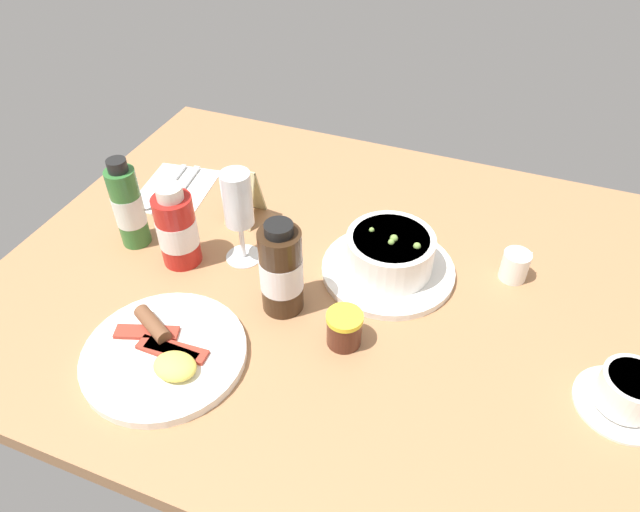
{
  "coord_description": "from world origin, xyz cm",
  "views": [
    {
      "loc": [
        -20.21,
        63.82,
        63.72
      ],
      "look_at": [
        4.04,
        1.18,
        4.41
      ],
      "focal_mm": 32.31,
      "sensor_mm": 36.0,
      "label": 1
    }
  ],
  "objects": [
    {
      "name": "porridge_bowl",
      "position": [
        -5.86,
        -3.67,
        3.53
      ],
      "size": [
        21.37,
        21.37,
        8.08
      ],
      "color": "white",
      "rests_on": "ground_plane"
    },
    {
      "name": "wine_glass",
      "position": [
        17.6,
        1.33,
        10.87
      ],
      "size": [
        5.98,
        5.98,
        16.5
      ],
      "color": "white",
      "rests_on": "ground_plane"
    },
    {
      "name": "sauce_bottle_red",
      "position": [
        26.74,
        5.51,
        6.49
      ],
      "size": [
        6.44,
        6.44,
        14.49
      ],
      "color": "#B21E19",
      "rests_on": "ground_plane"
    },
    {
      "name": "coffee_cup",
      "position": [
        -41.09,
        9.67,
        2.71
      ],
      "size": [
        12.73,
        12.07,
        5.73
      ],
      "color": "white",
      "rests_on": "ground_plane"
    },
    {
      "name": "creamer_jug",
      "position": [
        -24.8,
        -9.86,
        2.54
      ],
      "size": [
        5.18,
        4.32,
        5.47
      ],
      "color": "white",
      "rests_on": "ground_plane"
    },
    {
      "name": "sauce_bottle_brown",
      "position": [
        7.0,
        9.07,
        7.21
      ],
      "size": [
        6.38,
        6.38,
        15.63
      ],
      "color": "#382314",
      "rests_on": "ground_plane"
    },
    {
      "name": "jam_jar",
      "position": [
        -4.02,
        12.54,
        2.76
      ],
      "size": [
        5.21,
        5.21,
        5.45
      ],
      "color": "#4E2417",
      "rests_on": "ground_plane"
    },
    {
      "name": "cutlery_setting",
      "position": [
        38.78,
        -10.83,
        0.26
      ],
      "size": [
        14.82,
        17.91,
        0.9
      ],
      "color": "white",
      "rests_on": "ground_plane"
    },
    {
      "name": "ground_plane",
      "position": [
        0.0,
        0.0,
        -1.5
      ],
      "size": [
        110.0,
        84.0,
        3.0
      ],
      "primitive_type": "cube",
      "color": "#A8754C"
    },
    {
      "name": "menu_card",
      "position": [
        22.23,
        -8.62,
        4.99
      ],
      "size": [
        5.21,
        7.09,
        10.11
      ],
      "color": "tan",
      "rests_on": "ground_plane"
    },
    {
      "name": "breakfast_plate",
      "position": [
        18.1,
        24.33,
        0.95
      ],
      "size": [
        22.76,
        22.76,
        3.7
      ],
      "color": "white",
      "rests_on": "ground_plane"
    },
    {
      "name": "sauce_bottle_green",
      "position": [
        36.61,
        4.24,
        7.38
      ],
      "size": [
        4.93,
        4.93,
        16.24
      ],
      "color": "#337233",
      "rests_on": "ground_plane"
    }
  ]
}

